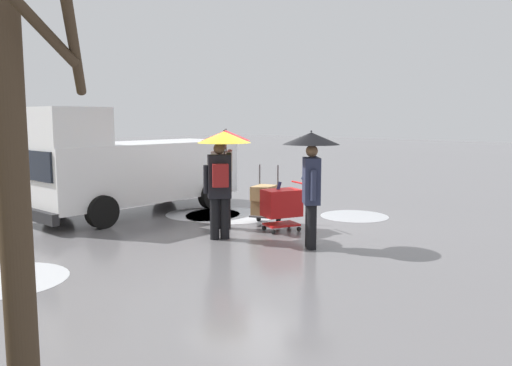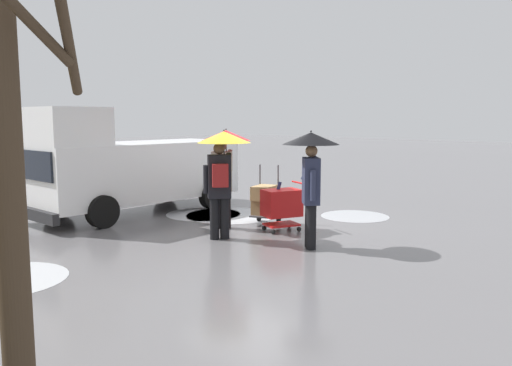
{
  "view_description": "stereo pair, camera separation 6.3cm",
  "coord_description": "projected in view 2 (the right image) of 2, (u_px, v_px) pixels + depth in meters",
  "views": [
    {
      "loc": [
        -7.4,
        8.17,
        2.37
      ],
      "look_at": [
        -0.39,
        0.44,
        1.05
      ],
      "focal_mm": 36.23,
      "sensor_mm": 36.0,
      "label": 1
    },
    {
      "loc": [
        -7.44,
        8.12,
        2.37
      ],
      "look_at": [
        -0.39,
        0.44,
        1.05
      ],
      "focal_mm": 36.23,
      "sensor_mm": 36.0,
      "label": 2
    }
  ],
  "objects": [
    {
      "name": "cargo_van_parked_right",
      "position": [
        128.0,
        167.0,
        12.67
      ],
      "size": [
        2.24,
        5.36,
        2.6
      ],
      "color": "white",
      "rests_on": "ground"
    },
    {
      "name": "slush_patch_under_van",
      "position": [
        355.0,
        216.0,
        12.5
      ],
      "size": [
        1.64,
        1.64,
        0.01
      ],
      "primitive_type": "cylinder",
      "color": "#ADAFB5",
      "rests_on": "ground"
    },
    {
      "name": "pedestrian_white_side",
      "position": [
        222.0,
        159.0,
        9.96
      ],
      "size": [
        1.04,
        1.04,
        2.15
      ],
      "color": "black",
      "rests_on": "ground"
    },
    {
      "name": "bare_tree_near",
      "position": [
        7.0,
        160.0,
        3.84
      ],
      "size": [
        1.42,
        1.42,
        4.19
      ],
      "color": "#423323",
      "rests_on": "ground"
    },
    {
      "name": "slush_patch_near_cluster",
      "position": [
        3.0,
        279.0,
        7.61
      ],
      "size": [
        1.85,
        1.85,
        0.01
      ],
      "primitive_type": "cylinder",
      "color": "silver",
      "rests_on": "ground"
    },
    {
      "name": "hand_dolly_boxes",
      "position": [
        264.0,
        200.0,
        11.48
      ],
      "size": [
        0.72,
        0.83,
        1.32
      ],
      "color": "#515156",
      "rests_on": "ground"
    },
    {
      "name": "slush_patch_far_side",
      "position": [
        231.0,
        215.0,
        12.62
      ],
      "size": [
        2.21,
        2.21,
        0.01
      ],
      "primitive_type": "cylinder",
      "color": "silver",
      "rests_on": "ground"
    },
    {
      "name": "shopping_cart_vendor",
      "position": [
        282.0,
        204.0,
        10.81
      ],
      "size": [
        0.81,
        0.96,
        1.04
      ],
      "color": "red",
      "rests_on": "ground"
    },
    {
      "name": "ground_plane",
      "position": [
        257.0,
        227.0,
        11.23
      ],
      "size": [
        90.0,
        90.0,
        0.0
      ],
      "primitive_type": "plane",
      "color": "slate"
    },
    {
      "name": "slush_patch_mid_street",
      "position": [
        203.0,
        214.0,
        12.77
      ],
      "size": [
        1.84,
        1.84,
        0.01
      ],
      "primitive_type": "cylinder",
      "color": "#ADAFB5",
      "rests_on": "ground"
    },
    {
      "name": "pedestrian_black_side",
      "position": [
        224.0,
        155.0,
        10.97
      ],
      "size": [
        1.04,
        1.04,
        2.15
      ],
      "color": "black",
      "rests_on": "ground"
    },
    {
      "name": "pedestrian_pink_side",
      "position": [
        311.0,
        162.0,
        9.32
      ],
      "size": [
        1.04,
        1.04,
        2.15
      ],
      "color": "black",
      "rests_on": "ground"
    }
  ]
}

